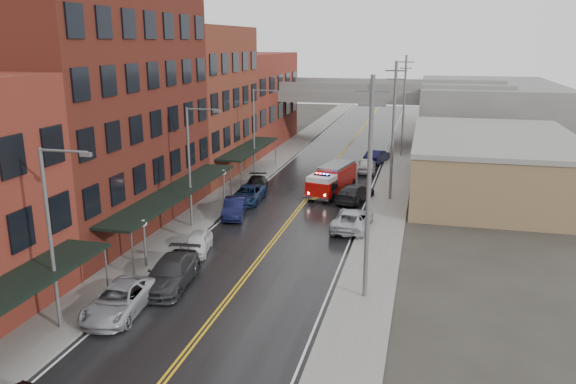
# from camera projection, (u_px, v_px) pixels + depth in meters

# --- Properties ---
(road) EXTENTS (11.00, 160.00, 0.02)m
(road) POSITION_uv_depth(u_px,v_px,m) (298.00, 211.00, 46.38)
(road) COLOR black
(road) RESTS_ON ground
(sidewalk_left) EXTENTS (3.00, 160.00, 0.15)m
(sidewalk_left) POSITION_uv_depth(u_px,v_px,m) (215.00, 204.00, 48.05)
(sidewalk_left) COLOR slate
(sidewalk_left) RESTS_ON ground
(sidewalk_right) EXTENTS (3.00, 160.00, 0.15)m
(sidewalk_right) POSITION_uv_depth(u_px,v_px,m) (387.00, 216.00, 44.68)
(sidewalk_right) COLOR slate
(sidewalk_right) RESTS_ON ground
(curb_left) EXTENTS (0.30, 160.00, 0.15)m
(curb_left) POSITION_uv_depth(u_px,v_px,m) (233.00, 205.00, 47.67)
(curb_left) COLOR gray
(curb_left) RESTS_ON ground
(curb_right) EXTENTS (0.30, 160.00, 0.15)m
(curb_right) POSITION_uv_depth(u_px,v_px,m) (366.00, 215.00, 45.06)
(curb_right) COLOR gray
(curb_right) RESTS_ON ground
(brick_building_b) EXTENTS (9.00, 20.00, 18.00)m
(brick_building_b) POSITION_uv_depth(u_px,v_px,m) (97.00, 107.00, 40.55)
(brick_building_b) COLOR #4D1A14
(brick_building_b) RESTS_ON ground
(brick_building_c) EXTENTS (9.00, 15.00, 15.00)m
(brick_building_c) POSITION_uv_depth(u_px,v_px,m) (194.00, 102.00, 57.34)
(brick_building_c) COLOR maroon
(brick_building_c) RESTS_ON ground
(brick_building_far) EXTENTS (9.00, 20.00, 12.00)m
(brick_building_far) POSITION_uv_depth(u_px,v_px,m) (247.00, 100.00, 74.14)
(brick_building_far) COLOR maroon
(brick_building_far) RESTS_ON ground
(tan_building) EXTENTS (14.00, 22.00, 5.00)m
(tan_building) POSITION_uv_depth(u_px,v_px,m) (492.00, 166.00, 51.41)
(tan_building) COLOR olive
(tan_building) RESTS_ON ground
(right_far_block) EXTENTS (18.00, 30.00, 8.00)m
(right_far_block) POSITION_uv_depth(u_px,v_px,m) (486.00, 111.00, 78.67)
(right_far_block) COLOR slate
(right_far_block) RESTS_ON ground
(awning_1) EXTENTS (2.60, 18.00, 3.09)m
(awning_1) POSITION_uv_depth(u_px,v_px,m) (176.00, 192.00, 40.78)
(awning_1) COLOR black
(awning_1) RESTS_ON ground
(awning_2) EXTENTS (2.60, 13.00, 3.09)m
(awning_2) POSITION_uv_depth(u_px,v_px,m) (249.00, 148.00, 57.18)
(awning_2) COLOR black
(awning_2) RESTS_ON ground
(globe_lamp_1) EXTENTS (0.44, 0.44, 3.12)m
(globe_lamp_1) POSITION_uv_depth(u_px,v_px,m) (144.00, 233.00, 34.14)
(globe_lamp_1) COLOR #59595B
(globe_lamp_1) RESTS_ON ground
(globe_lamp_2) EXTENTS (0.44, 0.44, 3.12)m
(globe_lamp_2) POSITION_uv_depth(u_px,v_px,m) (224.00, 179.00, 47.26)
(globe_lamp_2) COLOR #59595B
(globe_lamp_2) RESTS_ON ground
(street_lamp_0) EXTENTS (2.64, 0.22, 9.00)m
(street_lamp_0) POSITION_uv_depth(u_px,v_px,m) (54.00, 229.00, 25.93)
(street_lamp_0) COLOR #59595B
(street_lamp_0) RESTS_ON ground
(street_lamp_1) EXTENTS (2.64, 0.22, 9.00)m
(street_lamp_1) POSITION_uv_depth(u_px,v_px,m) (192.00, 160.00, 40.92)
(street_lamp_1) COLOR #59595B
(street_lamp_1) RESTS_ON ground
(street_lamp_2) EXTENTS (2.64, 0.22, 9.00)m
(street_lamp_2) POSITION_uv_depth(u_px,v_px,m) (256.00, 128.00, 55.92)
(street_lamp_2) COLOR #59595B
(street_lamp_2) RESTS_ON ground
(utility_pole_0) EXTENTS (1.80, 0.24, 12.00)m
(utility_pole_0) POSITION_uv_depth(u_px,v_px,m) (369.00, 187.00, 29.02)
(utility_pole_0) COLOR #59595B
(utility_pole_0) RESTS_ON ground
(utility_pole_1) EXTENTS (1.80, 0.24, 12.00)m
(utility_pole_1) POSITION_uv_depth(u_px,v_px,m) (393.00, 129.00, 47.76)
(utility_pole_1) COLOR #59595B
(utility_pole_1) RESTS_ON ground
(utility_pole_2) EXTENTS (1.80, 0.24, 12.00)m
(utility_pole_2) POSITION_uv_depth(u_px,v_px,m) (404.00, 104.00, 66.51)
(utility_pole_2) COLOR #59595B
(utility_pole_2) RESTS_ON ground
(overpass) EXTENTS (40.00, 10.00, 7.50)m
(overpass) POSITION_uv_depth(u_px,v_px,m) (351.00, 100.00, 74.81)
(overpass) COLOR slate
(overpass) RESTS_ON ground
(fire_truck) EXTENTS (3.98, 7.43, 2.60)m
(fire_truck) POSITION_uv_depth(u_px,v_px,m) (332.00, 179.00, 51.12)
(fire_truck) COLOR #AB0C07
(fire_truck) RESTS_ON ground
(parked_car_left_2) EXTENTS (2.85, 5.48, 1.48)m
(parked_car_left_2) POSITION_uv_depth(u_px,v_px,m) (119.00, 300.00, 28.76)
(parked_car_left_2) COLOR #A0A2A8
(parked_car_left_2) RESTS_ON ground
(parked_car_left_3) EXTENTS (2.83, 5.80, 1.63)m
(parked_car_left_3) POSITION_uv_depth(u_px,v_px,m) (171.00, 273.00, 31.99)
(parked_car_left_3) COLOR #2B2B2E
(parked_car_left_3) RESTS_ON ground
(parked_car_left_4) EXTENTS (2.30, 4.16, 1.34)m
(parked_car_left_4) POSITION_uv_depth(u_px,v_px,m) (198.00, 243.00, 37.12)
(parked_car_left_4) COLOR silver
(parked_car_left_4) RESTS_ON ground
(parked_car_left_5) EXTENTS (2.51, 4.77, 1.50)m
(parked_car_left_5) POSITION_uv_depth(u_px,v_px,m) (235.00, 208.00, 44.61)
(parked_car_left_5) COLOR black
(parked_car_left_5) RESTS_ON ground
(parked_car_left_6) EXTENTS (2.59, 5.19, 1.41)m
(parked_car_left_6) POSITION_uv_depth(u_px,v_px,m) (248.00, 194.00, 48.67)
(parked_car_left_6) COLOR #122244
(parked_car_left_6) RESTS_ON ground
(parked_car_left_7) EXTENTS (2.96, 5.10, 1.39)m
(parked_car_left_7) POSITION_uv_depth(u_px,v_px,m) (256.00, 185.00, 51.86)
(parked_car_left_7) COLOR black
(parked_car_left_7) RESTS_ON ground
(parked_car_right_0) EXTENTS (2.83, 5.66, 1.54)m
(parked_car_right_0) POSITION_uv_depth(u_px,v_px,m) (352.00, 219.00, 41.69)
(parked_car_right_0) COLOR #B2B4BB
(parked_car_right_0) RESTS_ON ground
(parked_car_right_1) EXTENTS (3.38, 5.70, 1.55)m
(parked_car_right_1) POSITION_uv_depth(u_px,v_px,m) (355.00, 193.00, 48.89)
(parked_car_right_1) COLOR black
(parked_car_right_1) RESTS_ON ground
(parked_car_right_2) EXTENTS (2.19, 4.75, 1.58)m
(parked_car_right_2) POSITION_uv_depth(u_px,v_px,m) (367.00, 165.00, 59.69)
(parked_car_right_2) COLOR silver
(parked_car_right_2) RESTS_ON ground
(parked_car_right_3) EXTENTS (2.75, 5.04, 1.58)m
(parked_car_right_3) POSITION_uv_depth(u_px,v_px,m) (377.00, 156.00, 64.24)
(parked_car_right_3) COLOR black
(parked_car_right_3) RESTS_ON ground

